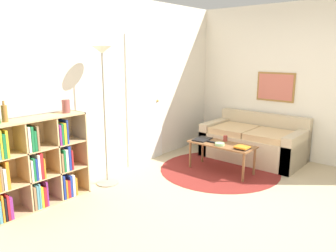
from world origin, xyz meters
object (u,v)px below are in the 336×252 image
(coffee_table, at_px, (222,147))
(cup, at_px, (225,138))
(bowl, at_px, (220,144))
(bookshelf, at_px, (35,165))
(bottle_right, at_px, (4,113))
(laptop, at_px, (202,139))
(couch, at_px, (255,142))
(vase_on_shelf, at_px, (66,106))
(floor_lamp, at_px, (103,77))

(coffee_table, xyz_separation_m, cup, (0.15, 0.03, 0.10))
(coffee_table, xyz_separation_m, bowl, (-0.10, -0.03, 0.07))
(bookshelf, xyz_separation_m, bottle_right, (-0.27, 0.02, 0.65))
(laptop, bearing_deg, coffee_table, -88.92)
(bookshelf, xyz_separation_m, couch, (3.36, -1.16, -0.23))
(bookshelf, height_order, vase_on_shelf, vase_on_shelf)
(couch, xyz_separation_m, laptop, (-0.95, 0.45, 0.17))
(cup, bearing_deg, laptop, 116.40)
(coffee_table, height_order, vase_on_shelf, vase_on_shelf)
(bookshelf, xyz_separation_m, bowl, (2.32, -1.09, -0.05))
(cup, xyz_separation_m, bottle_right, (-2.85, 1.06, 0.67))
(vase_on_shelf, bearing_deg, couch, -21.73)
(floor_lamp, height_order, cup, floor_lamp)
(floor_lamp, height_order, couch, floor_lamp)
(laptop, bearing_deg, bottle_right, 164.72)
(coffee_table, xyz_separation_m, vase_on_shelf, (-1.96, 1.06, 0.76))
(floor_lamp, bearing_deg, bookshelf, 173.46)
(bookshelf, bearing_deg, floor_lamp, -6.54)
(cup, bearing_deg, floor_lamp, 150.15)
(bookshelf, bearing_deg, coffee_table, -23.72)
(laptop, bearing_deg, vase_on_shelf, 160.00)
(couch, height_order, bottle_right, bottle_right)
(bookshelf, distance_m, laptop, 2.52)
(floor_lamp, bearing_deg, couch, -23.55)
(vase_on_shelf, bearing_deg, laptop, -20.00)
(bottle_right, bearing_deg, cup, -20.39)
(bookshelf, relative_size, coffee_table, 1.17)
(couch, relative_size, vase_on_shelf, 9.84)
(couch, xyz_separation_m, bottle_right, (-3.63, 1.18, 0.88))
(bowl, height_order, cup, cup)
(bottle_right, bearing_deg, bowl, -23.32)
(bowl, bearing_deg, couch, -3.49)
(coffee_table, height_order, bottle_right, bottle_right)
(laptop, bearing_deg, couch, -25.18)
(vase_on_shelf, bearing_deg, bookshelf, -179.97)
(bowl, xyz_separation_m, vase_on_shelf, (-1.85, 1.09, 0.69))
(bookshelf, distance_m, cup, 2.78)
(laptop, xyz_separation_m, bowl, (-0.10, -0.38, 0.01))
(cup, relative_size, bottle_right, 0.40)
(couch, relative_size, bottle_right, 7.14)
(cup, bearing_deg, bowl, -167.36)
(floor_lamp, height_order, coffee_table, floor_lamp)
(coffee_table, height_order, cup, cup)
(floor_lamp, relative_size, couch, 1.15)
(coffee_table, relative_size, laptop, 3.00)
(coffee_table, relative_size, vase_on_shelf, 6.10)
(floor_lamp, xyz_separation_m, bottle_right, (-1.24, 0.14, -0.32))
(bookshelf, bearing_deg, couch, -18.95)
(laptop, distance_m, bottle_right, 2.87)
(floor_lamp, height_order, vase_on_shelf, floor_lamp)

